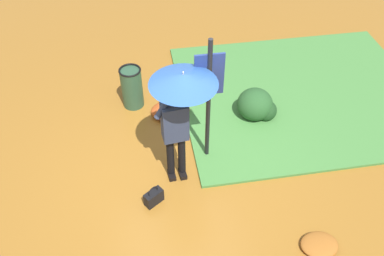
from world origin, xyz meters
The scene contains 9 objects.
ground_plane centered at (0.00, 0.00, 0.00)m, with size 18.00×18.00×0.00m, color #9E6623.
grass_verge centered at (2.72, 1.72, 0.03)m, with size 4.80×4.00×0.05m.
person_with_umbrella centered at (0.05, 0.10, 1.55)m, with size 0.96×0.96×2.04m.
info_sign_post centered at (0.54, 0.43, 1.44)m, with size 0.44×0.07×2.30m.
handbag centered at (-0.45, -0.42, 0.13)m, with size 0.33×0.28×0.37m.
trash_bin centered at (-0.61, 1.98, 0.42)m, with size 0.42×0.42×0.83m.
shrub_cluster centered at (1.64, 1.24, 0.28)m, with size 0.73×0.66×0.59m.
leaf_pile_near_person centered at (1.77, -1.56, 0.06)m, with size 0.54×0.43×0.12m.
leaf_pile_by_bench centered at (0.06, 1.59, 0.08)m, with size 0.74×0.59×0.16m.
Camera 1 is at (-0.49, -4.25, 5.24)m, focal length 38.40 mm.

